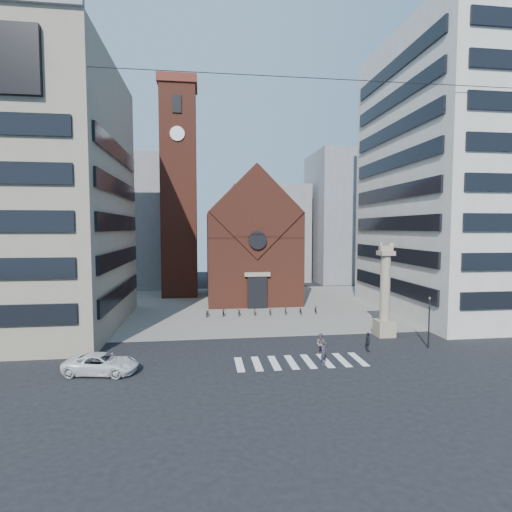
# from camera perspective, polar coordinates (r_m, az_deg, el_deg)

# --- Properties ---
(ground) EXTENTS (120.00, 120.00, 0.00)m
(ground) POSITION_cam_1_polar(r_m,az_deg,el_deg) (33.69, 4.13, -13.24)
(ground) COLOR black
(ground) RESTS_ON ground
(piazza) EXTENTS (46.00, 30.00, 0.05)m
(piazza) POSITION_cam_1_polar(r_m,az_deg,el_deg) (51.89, -0.13, -7.06)
(piazza) COLOR gray
(piazza) RESTS_ON ground
(zebra_crossing) EXTENTS (10.20, 3.20, 0.01)m
(zebra_crossing) POSITION_cam_1_polar(r_m,az_deg,el_deg) (31.02, 6.31, -14.78)
(zebra_crossing) COLOR white
(zebra_crossing) RESTS_ON ground
(church) EXTENTS (12.00, 16.65, 18.00)m
(church) POSITION_cam_1_polar(r_m,az_deg,el_deg) (56.96, -0.91, 2.00)
(church) COLOR maroon
(church) RESTS_ON ground
(campanile) EXTENTS (5.50, 5.50, 31.20)m
(campanile) POSITION_cam_1_polar(r_m,az_deg,el_deg) (59.88, -10.93, 9.45)
(campanile) COLOR maroon
(campanile) RESTS_ON ground
(building_left) EXTENTS (18.00, 20.00, 26.00)m
(building_left) POSITION_cam_1_polar(r_m,az_deg,el_deg) (45.14, -30.52, 7.29)
(building_left) COLOR gray
(building_left) RESTS_ON ground
(building_right) EXTENTS (18.00, 22.00, 32.00)m
(building_right) POSITION_cam_1_polar(r_m,az_deg,el_deg) (53.49, 27.83, 10.01)
(building_right) COLOR beige
(building_right) RESTS_ON ground
(bg_block_left) EXTENTS (16.00, 14.00, 22.00)m
(bg_block_left) POSITION_cam_1_polar(r_m,az_deg,el_deg) (72.78, -18.22, 4.61)
(bg_block_left) COLOR gray
(bg_block_left) RESTS_ON ground
(bg_block_mid) EXTENTS (14.00, 12.00, 18.00)m
(bg_block_mid) POSITION_cam_1_polar(r_m,az_deg,el_deg) (77.53, 1.81, 3.28)
(bg_block_mid) COLOR gray
(bg_block_mid) RESTS_ON ground
(bg_block_right) EXTENTS (16.00, 14.00, 24.00)m
(bg_block_right) POSITION_cam_1_polar(r_m,az_deg,el_deg) (78.87, 13.78, 5.36)
(bg_block_right) COLOR gray
(bg_block_right) RESTS_ON ground
(lion_column) EXTENTS (1.63, 1.60, 8.68)m
(lion_column) POSITION_cam_1_polar(r_m,az_deg,el_deg) (38.81, 17.94, -5.86)
(lion_column) COLOR gray
(lion_column) RESTS_ON ground
(traffic_light) EXTENTS (0.13, 0.16, 4.30)m
(traffic_light) POSITION_cam_1_polar(r_m,az_deg,el_deg) (36.51, 23.48, -8.49)
(traffic_light) COLOR black
(traffic_light) RESTS_ON ground
(white_car) EXTENTS (5.27, 3.12, 1.38)m
(white_car) POSITION_cam_1_polar(r_m,az_deg,el_deg) (30.25, -21.20, -14.16)
(white_car) COLOR silver
(white_car) RESTS_ON ground
(pedestrian_0) EXTENTS (0.78, 0.76, 1.80)m
(pedestrian_0) POSITION_cam_1_polar(r_m,az_deg,el_deg) (30.44, 9.68, -13.41)
(pedestrian_0) COLOR #2E2737
(pedestrian_0) RESTS_ON ground
(pedestrian_1) EXTENTS (1.01, 0.93, 1.68)m
(pedestrian_1) POSITION_cam_1_polar(r_m,az_deg,el_deg) (32.64, 9.30, -12.31)
(pedestrian_1) COLOR #61514E
(pedestrian_1) RESTS_ON ground
(pedestrian_2) EXTENTS (0.58, 0.98, 1.56)m
(pedestrian_2) POSITION_cam_1_polar(r_m,az_deg,el_deg) (34.22, 15.69, -11.74)
(pedestrian_2) COLOR black
(pedestrian_2) RESTS_ON ground
(scooter_0) EXTENTS (0.75, 1.59, 0.80)m
(scooter_0) POSITION_cam_1_polar(r_m,az_deg,el_deg) (45.57, -6.95, -8.10)
(scooter_0) COLOR black
(scooter_0) RESTS_ON piazza
(scooter_1) EXTENTS (0.63, 1.52, 0.89)m
(scooter_1) POSITION_cam_1_polar(r_m,az_deg,el_deg) (45.61, -4.68, -8.01)
(scooter_1) COLOR black
(scooter_1) RESTS_ON piazza
(scooter_2) EXTENTS (0.75, 1.59, 0.80)m
(scooter_2) POSITION_cam_1_polar(r_m,az_deg,el_deg) (45.73, -2.42, -8.03)
(scooter_2) COLOR black
(scooter_2) RESTS_ON piazza
(scooter_3) EXTENTS (0.63, 1.52, 0.89)m
(scooter_3) POSITION_cam_1_polar(r_m,az_deg,el_deg) (45.91, -0.18, -7.92)
(scooter_3) COLOR black
(scooter_3) RESTS_ON piazza
(scooter_4) EXTENTS (0.75, 1.59, 0.80)m
(scooter_4) POSITION_cam_1_polar(r_m,az_deg,el_deg) (46.18, 2.05, -7.91)
(scooter_4) COLOR black
(scooter_4) RESTS_ON piazza
(scooter_5) EXTENTS (0.63, 1.52, 0.89)m
(scooter_5) POSITION_cam_1_polar(r_m,az_deg,el_deg) (46.49, 4.24, -7.78)
(scooter_5) COLOR black
(scooter_5) RESTS_ON piazza
(scooter_6) EXTENTS (0.75, 1.59, 0.80)m
(scooter_6) POSITION_cam_1_polar(r_m,az_deg,el_deg) (46.89, 6.40, -7.75)
(scooter_6) COLOR black
(scooter_6) RESTS_ON piazza
(scooter_7) EXTENTS (0.63, 1.52, 0.89)m
(scooter_7) POSITION_cam_1_polar(r_m,az_deg,el_deg) (47.34, 8.52, -7.60)
(scooter_7) COLOR black
(scooter_7) RESTS_ON piazza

